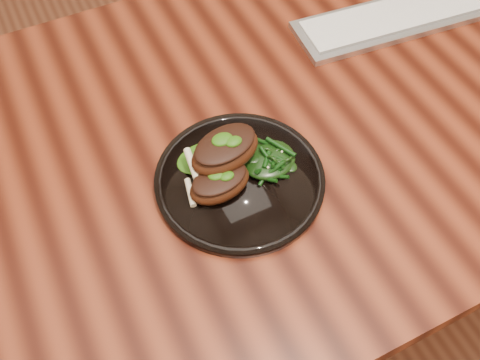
% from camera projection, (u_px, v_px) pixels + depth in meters
% --- Properties ---
extents(desk, '(1.60, 0.80, 0.75)m').
position_uv_depth(desk, '(301.00, 136.00, 0.96)').
color(desk, black).
rests_on(desk, ground).
extents(plate, '(0.25, 0.25, 0.02)m').
position_uv_depth(plate, '(240.00, 179.00, 0.79)').
color(plate, black).
rests_on(plate, desk).
extents(lamb_chop_front, '(0.10, 0.07, 0.04)m').
position_uv_depth(lamb_chop_front, '(219.00, 182.00, 0.75)').
color(lamb_chop_front, '#3E1B0C').
rests_on(lamb_chop_front, plate).
extents(lamb_chop_back, '(0.12, 0.09, 0.05)m').
position_uv_depth(lamb_chop_back, '(225.00, 150.00, 0.76)').
color(lamb_chop_back, '#3E1B0C').
rests_on(lamb_chop_back, plate).
extents(herb_smear, '(0.09, 0.06, 0.01)m').
position_uv_depth(herb_smear, '(205.00, 157.00, 0.80)').
color(herb_smear, '#184607').
rests_on(herb_smear, plate).
extents(greens_heap, '(0.08, 0.08, 0.03)m').
position_uv_depth(greens_heap, '(268.00, 157.00, 0.79)').
color(greens_heap, black).
rests_on(greens_heap, plate).
extents(keyboard, '(0.39, 0.15, 0.02)m').
position_uv_depth(keyboard, '(394.00, 18.00, 1.00)').
color(keyboard, '#B7BABC').
rests_on(keyboard, desk).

